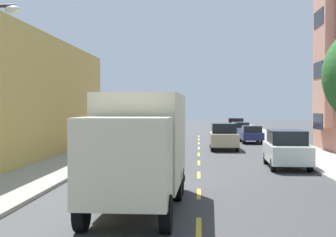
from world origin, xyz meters
The scene contains 14 objects.
ground_plane centered at (0.00, 30.00, 0.00)m, with size 160.00×160.00×0.00m, color #38383A.
sidewalk_left centered at (-7.10, 28.00, 0.07)m, with size 3.20×120.00×0.14m, color #99968E.
sidewalk_right centered at (7.10, 28.00, 0.07)m, with size 3.20×120.00×0.14m, color #99968E.
lane_centerline_dashes centered at (0.00, 24.50, 0.00)m, with size 0.14×47.20×0.01m.
delivery_box_truck centered at (-1.79, 9.46, 1.97)m, with size 2.56×7.61×3.52m.
parked_sedan_charcoal centered at (-4.36, 21.81, 0.75)m, with size 1.91×4.54×1.43m.
parked_suv_white centered at (4.47, 19.96, 0.99)m, with size 2.08×4.85×1.93m.
parked_hatchback_navy centered at (4.49, 37.46, 0.76)m, with size 1.81×4.03×1.50m.
parked_wagon_orange centered at (-4.25, 53.17, 0.80)m, with size 1.94×4.74×1.50m.
parked_suv_teal centered at (-4.44, 45.51, 0.99)m, with size 1.99×4.82×1.93m.
parked_wagon_sky centered at (4.38, 47.55, 0.80)m, with size 1.82×4.70×1.50m.
parked_pickup_red centered at (4.48, 54.77, 0.83)m, with size 2.01×5.30×1.73m.
parked_suv_burgundy centered at (-4.28, 27.94, 0.99)m, with size 2.03×4.83×1.93m.
moving_champagne_sedan centered at (1.80, 30.71, 0.99)m, with size 1.95×4.80×1.93m.
Camera 1 is at (-0.00, -5.99, 3.12)m, focal length 53.81 mm.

